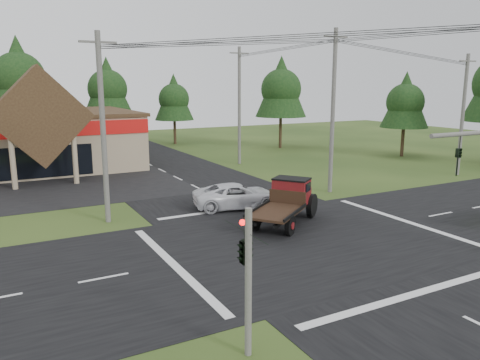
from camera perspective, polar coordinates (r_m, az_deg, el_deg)
ground at (r=23.96m, az=7.97°, el=-7.29°), size 120.00×120.00×0.00m
road_ns at (r=23.95m, az=7.97°, el=-7.26°), size 12.00×120.00×0.02m
road_ew at (r=23.95m, az=7.97°, el=-7.26°), size 120.00×12.00×0.02m
traffic_signal_corner at (r=13.13m, az=0.66°, el=-6.97°), size 0.53×2.48×4.40m
utility_pole_nw at (r=26.89m, az=-16.38°, el=6.18°), size 2.00×0.30×10.50m
utility_pole_ne at (r=33.97m, az=11.25°, el=8.30°), size 2.00×0.30×11.50m
utility_pole_far at (r=44.22m, az=25.52°, el=7.27°), size 2.00×0.30×10.20m
utility_pole_n at (r=45.66m, az=-0.08°, el=9.11°), size 2.00×0.30×11.20m
tree_row_c at (r=59.33m, az=-25.37°, el=11.47°), size 7.28×7.28×13.13m
tree_row_d at (r=61.72m, az=-15.87°, el=10.84°), size 6.16×6.16×11.11m
tree_row_e at (r=62.09m, az=-8.06°, el=9.92°), size 5.04×5.04×9.09m
tree_side_ne at (r=57.61m, az=5.04°, el=11.21°), size 6.16×6.16×11.11m
tree_side_e_near at (r=53.63m, az=19.51°, el=9.14°), size 5.04×5.04×9.09m
antique_flatbed_truck at (r=26.10m, az=5.40°, el=-2.80°), size 6.12×5.35×2.48m
white_pickup at (r=29.66m, az=-0.33°, el=-1.93°), size 6.03×3.83×1.55m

